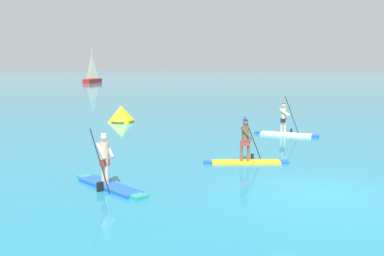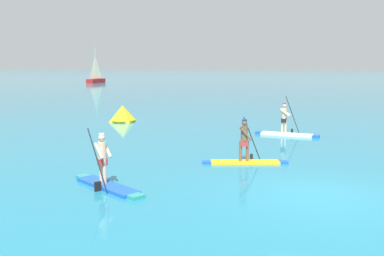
% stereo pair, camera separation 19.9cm
% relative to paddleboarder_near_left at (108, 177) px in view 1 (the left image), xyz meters
% --- Properties ---
extents(ground, '(440.00, 440.00, 0.00)m').
position_rel_paddleboarder_near_left_xyz_m(ground, '(6.30, -0.05, -0.34)').
color(ground, teal).
extents(paddleboarder_near_left, '(2.80, 2.38, 1.88)m').
position_rel_paddleboarder_near_left_xyz_m(paddleboarder_near_left, '(0.00, 0.00, 0.00)').
color(paddleboarder_near_left, blue).
rests_on(paddleboarder_near_left, ground).
extents(paddleboarder_mid_center, '(3.26, 1.00, 1.78)m').
position_rel_paddleboarder_near_left_xyz_m(paddleboarder_mid_center, '(4.21, 3.80, 0.05)').
color(paddleboarder_mid_center, yellow).
rests_on(paddleboarder_mid_center, ground).
extents(paddleboarder_far_right, '(3.31, 1.38, 2.07)m').
position_rel_paddleboarder_near_left_xyz_m(paddleboarder_far_right, '(6.33, 10.47, -0.02)').
color(paddleboarder_far_right, white).
rests_on(paddleboarder_far_right, ground).
extents(race_marker_buoy, '(1.96, 1.96, 1.05)m').
position_rel_paddleboarder_near_left_xyz_m(race_marker_buoy, '(-3.77, 14.81, 0.12)').
color(race_marker_buoy, yellow).
rests_on(race_marker_buoy, ground).
extents(sailboat_left_horizon, '(2.12, 5.36, 6.74)m').
position_rel_paddleboarder_near_left_xyz_m(sailboat_left_horizon, '(-24.65, 68.32, 0.44)').
color(sailboat_left_horizon, '#A51E1E').
rests_on(sailboat_left_horizon, ground).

